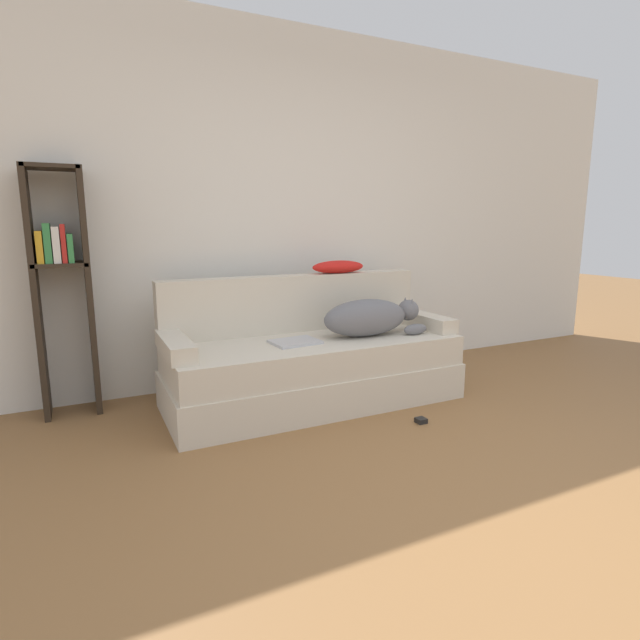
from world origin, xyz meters
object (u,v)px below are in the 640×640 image
Objects in this scene: couch at (314,371)px; bookshelf at (61,278)px; dog at (370,317)px; laptop at (295,342)px; power_adapter at (421,420)px; throw_pillow at (338,267)px.

bookshelf reaches higher than couch.
laptop is (-0.57, 0.02, -0.12)m from dog.
dog is at bearing -17.16° from bookshelf.
laptop is 1.54m from bookshelf.
couch is 6.17× the size of laptop.
laptop is 0.95m from power_adapter.
couch is 1.74m from bookshelf.
couch is 0.80m from power_adapter.
bookshelf is at bearing 149.29° from power_adapter.
laptop reaches higher than power_adapter.
dog is 0.58m from laptop.
couch is at bearing 124.64° from power_adapter.
couch is 32.45× the size of power_adapter.
power_adapter is at bearing -30.71° from bookshelf.
couch is 0.55m from dog.
dog is 2.33× the size of laptop.
throw_pillow is at bearing 95.19° from power_adapter.
bookshelf reaches higher than power_adapter.
dog is at bearing -82.18° from throw_pillow.
throw_pillow is (0.35, 0.32, 0.69)m from couch.
couch is 1.27× the size of bookshelf.
dog reaches higher than couch.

